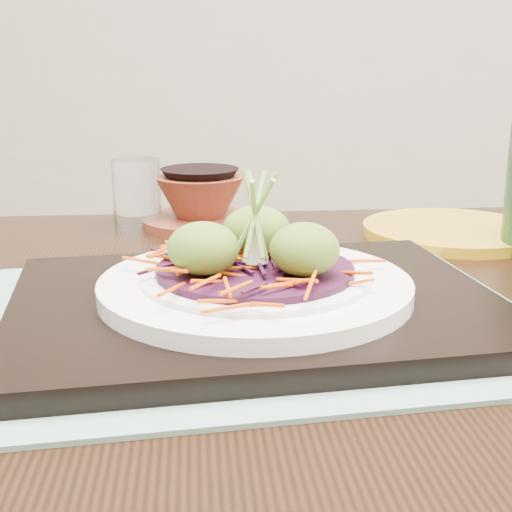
{
  "coord_description": "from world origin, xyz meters",
  "views": [
    {
      "loc": [
        0.05,
        -0.65,
        0.91
      ],
      "look_at": [
        0.02,
        -0.07,
        0.75
      ],
      "focal_mm": 50.0,
      "sensor_mm": 36.0,
      "label": 1
    }
  ],
  "objects_px": {
    "water_glass": "(137,193)",
    "yellow_plate": "(452,231)",
    "white_plate": "(255,285)",
    "terracotta_bowl_set": "(200,204)",
    "serving_tray": "(255,305)",
    "dining_table": "(246,385)"
  },
  "relations": [
    {
      "from": "water_glass",
      "to": "yellow_plate",
      "type": "xyz_separation_m",
      "value": [
        0.4,
        -0.04,
        -0.04
      ]
    },
    {
      "from": "white_plate",
      "to": "terracotta_bowl_set",
      "type": "distance_m",
      "value": 0.36
    },
    {
      "from": "serving_tray",
      "to": "terracotta_bowl_set",
      "type": "height_order",
      "value": "terracotta_bowl_set"
    },
    {
      "from": "white_plate",
      "to": "yellow_plate",
      "type": "xyz_separation_m",
      "value": [
        0.23,
        0.3,
        -0.02
      ]
    },
    {
      "from": "water_glass",
      "to": "terracotta_bowl_set",
      "type": "bearing_deg",
      "value": 7.15
    },
    {
      "from": "dining_table",
      "to": "yellow_plate",
      "type": "height_order",
      "value": "yellow_plate"
    },
    {
      "from": "dining_table",
      "to": "water_glass",
      "type": "height_order",
      "value": "water_glass"
    },
    {
      "from": "serving_tray",
      "to": "white_plate",
      "type": "xyz_separation_m",
      "value": [
        -0.0,
        0.0,
        0.02
      ]
    },
    {
      "from": "terracotta_bowl_set",
      "to": "yellow_plate",
      "type": "distance_m",
      "value": 0.32
    },
    {
      "from": "dining_table",
      "to": "water_glass",
      "type": "distance_m",
      "value": 0.34
    },
    {
      "from": "white_plate",
      "to": "terracotta_bowl_set",
      "type": "relative_size",
      "value": 1.45
    },
    {
      "from": "water_glass",
      "to": "yellow_plate",
      "type": "distance_m",
      "value": 0.4
    },
    {
      "from": "dining_table",
      "to": "yellow_plate",
      "type": "xyz_separation_m",
      "value": [
        0.25,
        0.24,
        0.1
      ]
    },
    {
      "from": "dining_table",
      "to": "serving_tray",
      "type": "distance_m",
      "value": 0.12
    },
    {
      "from": "dining_table",
      "to": "water_glass",
      "type": "xyz_separation_m",
      "value": [
        -0.15,
        0.27,
        0.14
      ]
    },
    {
      "from": "water_glass",
      "to": "terracotta_bowl_set",
      "type": "xyz_separation_m",
      "value": [
        0.08,
        0.01,
        -0.01
      ]
    },
    {
      "from": "terracotta_bowl_set",
      "to": "serving_tray",
      "type": "bearing_deg",
      "value": -76.21
    },
    {
      "from": "water_glass",
      "to": "serving_tray",
      "type": "bearing_deg",
      "value": -63.73
    },
    {
      "from": "yellow_plate",
      "to": "white_plate",
      "type": "bearing_deg",
      "value": -127.82
    },
    {
      "from": "white_plate",
      "to": "water_glass",
      "type": "relative_size",
      "value": 2.95
    },
    {
      "from": "water_glass",
      "to": "yellow_plate",
      "type": "relative_size",
      "value": 0.41
    },
    {
      "from": "white_plate",
      "to": "dining_table",
      "type": "bearing_deg",
      "value": 100.44
    }
  ]
}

